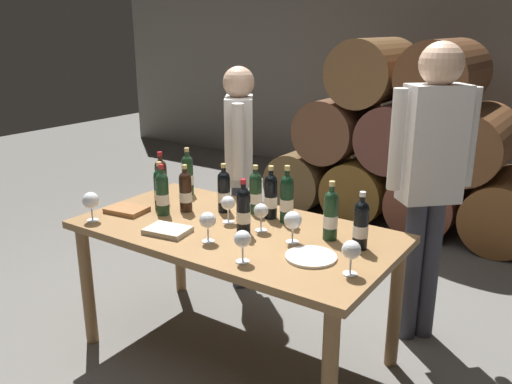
# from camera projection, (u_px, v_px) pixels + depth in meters

# --- Properties ---
(ground_plane) EXTENTS (14.00, 14.00, 0.00)m
(ground_plane) POSITION_uv_depth(u_px,v_px,m) (236.00, 352.00, 3.03)
(ground_plane) COLOR #66635E
(cellar_back_wall) EXTENTS (10.00, 0.24, 2.80)m
(cellar_back_wall) POSITION_uv_depth(u_px,v_px,m) (456.00, 63.00, 5.92)
(cellar_back_wall) COLOR gray
(cellar_back_wall) RESTS_ON ground_plane
(barrel_stack) EXTENTS (2.49, 0.90, 1.69)m
(barrel_stack) POSITION_uv_depth(u_px,v_px,m) (402.00, 147.00, 4.86)
(barrel_stack) COLOR brown
(barrel_stack) RESTS_ON ground_plane
(dining_table) EXTENTS (1.70, 0.90, 0.76)m
(dining_table) POSITION_uv_depth(u_px,v_px,m) (235.00, 244.00, 2.83)
(dining_table) COLOR olive
(dining_table) RESTS_ON ground_plane
(wine_bottle_0) EXTENTS (0.07, 0.07, 0.31)m
(wine_bottle_0) POSITION_uv_depth(u_px,v_px,m) (161.00, 180.00, 3.21)
(wine_bottle_0) COLOR black
(wine_bottle_0) RESTS_ON dining_table
(wine_bottle_1) EXTENTS (0.07, 0.07, 0.28)m
(wine_bottle_1) POSITION_uv_depth(u_px,v_px,m) (255.00, 192.00, 3.00)
(wine_bottle_1) COLOR #19381E
(wine_bottle_1) RESTS_ON dining_table
(wine_bottle_2) EXTENTS (0.07, 0.07, 0.28)m
(wine_bottle_2) POSITION_uv_depth(u_px,v_px,m) (160.00, 189.00, 3.06)
(wine_bottle_2) COLOR black
(wine_bottle_2) RESTS_ON dining_table
(wine_bottle_3) EXTENTS (0.07, 0.07, 0.32)m
(wine_bottle_3) POSITION_uv_depth(u_px,v_px,m) (287.00, 198.00, 2.85)
(wine_bottle_3) COLOR black
(wine_bottle_3) RESTS_ON dining_table
(wine_bottle_4) EXTENTS (0.07, 0.07, 0.29)m
(wine_bottle_4) POSITION_uv_depth(u_px,v_px,m) (361.00, 224.00, 2.51)
(wine_bottle_4) COLOR black
(wine_bottle_4) RESTS_ON dining_table
(wine_bottle_5) EXTENTS (0.07, 0.07, 0.30)m
(wine_bottle_5) POSITION_uv_depth(u_px,v_px,m) (271.00, 196.00, 2.92)
(wine_bottle_5) COLOR black
(wine_bottle_5) RESTS_ON dining_table
(wine_bottle_6) EXTENTS (0.07, 0.07, 0.29)m
(wine_bottle_6) POSITION_uv_depth(u_px,v_px,m) (162.00, 193.00, 2.97)
(wine_bottle_6) COLOR #19381E
(wine_bottle_6) RESTS_ON dining_table
(wine_bottle_7) EXTENTS (0.07, 0.07, 0.28)m
(wine_bottle_7) POSITION_uv_depth(u_px,v_px,m) (224.00, 191.00, 3.02)
(wine_bottle_7) COLOR black
(wine_bottle_7) RESTS_ON dining_table
(wine_bottle_8) EXTENTS (0.07, 0.07, 0.30)m
(wine_bottle_8) POSITION_uv_depth(u_px,v_px,m) (188.00, 174.00, 3.34)
(wine_bottle_8) COLOR #19381E
(wine_bottle_8) RESTS_ON dining_table
(wine_bottle_9) EXTENTS (0.07, 0.07, 0.30)m
(wine_bottle_9) POSITION_uv_depth(u_px,v_px,m) (331.00, 215.00, 2.62)
(wine_bottle_9) COLOR #19381E
(wine_bottle_9) RESTS_ON dining_table
(wine_bottle_10) EXTENTS (0.07, 0.07, 0.29)m
(wine_bottle_10) POSITION_uv_depth(u_px,v_px,m) (243.00, 210.00, 2.69)
(wine_bottle_10) COLOR black
(wine_bottle_10) RESTS_ON dining_table
(wine_bottle_11) EXTENTS (0.07, 0.07, 0.28)m
(wine_bottle_11) POSITION_uv_depth(u_px,v_px,m) (185.00, 191.00, 3.03)
(wine_bottle_11) COLOR black
(wine_bottle_11) RESTS_ON dining_table
(wine_glass_0) EXTENTS (0.08, 0.08, 0.15)m
(wine_glass_0) POSITION_uv_depth(u_px,v_px,m) (228.00, 204.00, 2.85)
(wine_glass_0) COLOR white
(wine_glass_0) RESTS_ON dining_table
(wine_glass_1) EXTENTS (0.09, 0.09, 0.16)m
(wine_glass_1) POSITION_uv_depth(u_px,v_px,m) (91.00, 201.00, 2.88)
(wine_glass_1) COLOR white
(wine_glass_1) RESTS_ON dining_table
(wine_glass_2) EXTENTS (0.08, 0.08, 0.15)m
(wine_glass_2) POSITION_uv_depth(u_px,v_px,m) (243.00, 240.00, 2.37)
(wine_glass_2) COLOR white
(wine_glass_2) RESTS_ON dining_table
(wine_glass_3) EXTENTS (0.08, 0.08, 0.15)m
(wine_glass_3) POSITION_uv_depth(u_px,v_px,m) (261.00, 212.00, 2.73)
(wine_glass_3) COLOR white
(wine_glass_3) RESTS_ON dining_table
(wine_glass_4) EXTENTS (0.08, 0.08, 0.16)m
(wine_glass_4) POSITION_uv_depth(u_px,v_px,m) (351.00, 251.00, 2.24)
(wine_glass_4) COLOR white
(wine_glass_4) RESTS_ON dining_table
(wine_glass_5) EXTENTS (0.08, 0.08, 0.16)m
(wine_glass_5) POSITION_uv_depth(u_px,v_px,m) (207.00, 221.00, 2.59)
(wine_glass_5) COLOR white
(wine_glass_5) RESTS_ON dining_table
(wine_glass_6) EXTENTS (0.09, 0.09, 0.16)m
(wine_glass_6) POSITION_uv_depth(u_px,v_px,m) (293.00, 221.00, 2.58)
(wine_glass_6) COLOR white
(wine_glass_6) RESTS_ON dining_table
(tasting_notebook) EXTENTS (0.24, 0.19, 0.03)m
(tasting_notebook) POSITION_uv_depth(u_px,v_px,m) (168.00, 230.00, 2.73)
(tasting_notebook) COLOR #B2A893
(tasting_notebook) RESTS_ON dining_table
(leather_ledger) EXTENTS (0.24, 0.19, 0.03)m
(leather_ledger) POSITION_uv_depth(u_px,v_px,m) (127.00, 210.00, 3.04)
(leather_ledger) COLOR #936038
(leather_ledger) RESTS_ON dining_table
(serving_plate) EXTENTS (0.24, 0.24, 0.01)m
(serving_plate) POSITION_uv_depth(u_px,v_px,m) (311.00, 257.00, 2.43)
(serving_plate) COLOR white
(serving_plate) RESTS_ON dining_table
(sommelier_presenting) EXTENTS (0.38, 0.37, 1.72)m
(sommelier_presenting) POSITION_uv_depth(u_px,v_px,m) (431.00, 168.00, 2.89)
(sommelier_presenting) COLOR #383842
(sommelier_presenting) RESTS_ON ground_plane
(taster_seated_left) EXTENTS (0.33, 0.42, 1.54)m
(taster_seated_left) POSITION_uv_depth(u_px,v_px,m) (239.00, 159.00, 3.58)
(taster_seated_left) COLOR #383842
(taster_seated_left) RESTS_ON ground_plane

